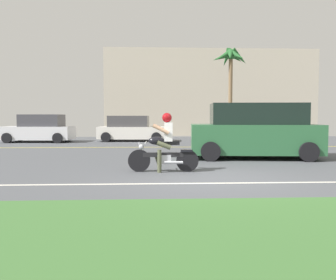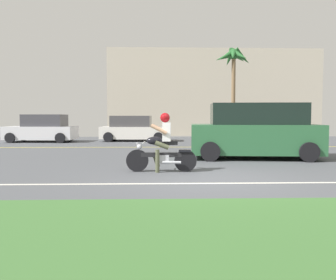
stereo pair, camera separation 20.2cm
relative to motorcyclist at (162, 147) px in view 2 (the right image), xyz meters
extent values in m
cube|color=#4C4F54|center=(1.15, 1.75, -0.67)|extent=(56.00, 30.00, 0.04)
cube|color=#3D6B33|center=(1.15, -5.35, -0.62)|extent=(56.00, 3.80, 0.06)
cube|color=silver|center=(1.15, -1.72, -0.65)|extent=(50.40, 0.12, 0.01)
cube|color=yellow|center=(1.15, 7.73, -0.65)|extent=(50.40, 0.12, 0.01)
cylinder|color=black|center=(-0.65, 0.04, -0.36)|extent=(0.59, 0.12, 0.58)
cylinder|color=black|center=(0.62, -0.03, -0.36)|extent=(0.59, 0.12, 0.58)
cylinder|color=#B7BAC1|center=(-0.55, 0.04, -0.12)|extent=(0.26, 0.06, 0.51)
cube|color=black|center=(-0.02, 0.00, -0.21)|extent=(1.07, 0.16, 0.12)
cube|color=#B7BAC1|center=(0.03, 0.00, -0.32)|extent=(0.32, 0.21, 0.23)
ellipsoid|color=black|center=(-0.19, 0.01, 0.16)|extent=(0.43, 0.23, 0.21)
cube|color=black|center=(0.18, -0.01, 0.11)|extent=(0.48, 0.24, 0.10)
cube|color=black|center=(0.60, -0.03, -0.10)|extent=(0.32, 0.17, 0.06)
cylinder|color=#B7BAC1|center=(-0.47, 0.03, 0.12)|extent=(0.07, 0.60, 0.04)
sphere|color=#B7BAC1|center=(-0.59, 0.04, 0.00)|extent=(0.14, 0.14, 0.14)
cylinder|color=#B7BAC1|center=(0.25, -0.13, -0.39)|extent=(0.49, 0.10, 0.07)
cube|color=white|center=(0.12, 0.00, 0.40)|extent=(0.23, 0.32, 0.49)
sphere|color=maroon|center=(0.08, 0.00, 0.77)|extent=(0.25, 0.25, 0.25)
cylinder|color=#51563D|center=(0.01, 0.10, 0.06)|extent=(0.40, 0.15, 0.25)
cylinder|color=#51563D|center=(0.00, -0.09, 0.06)|extent=(0.40, 0.15, 0.25)
cylinder|color=#51563D|center=(-0.12, -0.13, -0.36)|extent=(0.11, 0.11, 0.59)
cylinder|color=#51563D|center=(-0.15, 0.13, -0.39)|extent=(0.20, 0.12, 0.33)
cylinder|color=tan|center=(-0.06, 0.20, 0.47)|extent=(0.45, 0.11, 0.27)
cylinder|color=tan|center=(-0.09, -0.19, 0.47)|extent=(0.45, 0.11, 0.27)
cube|color=#2D663D|center=(3.26, 3.03, 0.02)|extent=(4.52, 2.42, 1.00)
cube|color=black|center=(3.34, 3.03, 0.88)|extent=(3.28, 2.02, 0.72)
cylinder|color=black|center=(4.91, 3.88, -0.33)|extent=(0.66, 0.28, 0.64)
cylinder|color=black|center=(1.80, 4.19, -0.33)|extent=(0.66, 0.28, 0.64)
cylinder|color=black|center=(4.71, 1.88, -0.33)|extent=(0.66, 0.28, 0.64)
cylinder|color=black|center=(1.60, 2.19, -0.33)|extent=(0.66, 0.28, 0.64)
cylinder|color=black|center=(5.52, 2.81, 0.07)|extent=(0.25, 0.59, 0.58)
cube|color=silver|center=(-6.69, 11.56, -0.13)|extent=(3.98, 2.01, 0.73)
cube|color=#414147|center=(-6.46, 11.54, 0.57)|extent=(2.34, 1.65, 0.68)
cylinder|color=black|center=(-5.24, 12.33, -0.37)|extent=(0.57, 0.22, 0.56)
cylinder|color=black|center=(-8.02, 12.53, -0.37)|extent=(0.57, 0.22, 0.56)
cylinder|color=black|center=(-5.36, 10.59, -0.37)|extent=(0.57, 0.22, 0.56)
cylinder|color=black|center=(-8.14, 10.79, -0.37)|extent=(0.57, 0.22, 0.56)
cube|color=white|center=(-1.36, 12.10, -0.15)|extent=(4.09, 2.00, 0.70)
cube|color=#444346|center=(-1.60, 12.11, 0.52)|extent=(2.40, 1.64, 0.64)
cylinder|color=black|center=(-2.85, 11.34, -0.37)|extent=(0.57, 0.22, 0.56)
cylinder|color=black|center=(0.00, 11.14, -0.37)|extent=(0.57, 0.22, 0.56)
cylinder|color=black|center=(-2.73, 13.06, -0.37)|extent=(0.57, 0.22, 0.56)
cylinder|color=black|center=(0.13, 12.85, -0.37)|extent=(0.57, 0.22, 0.56)
cylinder|color=brown|center=(4.85, 14.04, 2.06)|extent=(0.25, 0.25, 5.42)
sphere|color=#235B28|center=(4.85, 14.04, 4.77)|extent=(0.66, 0.66, 0.66)
cone|color=#235B28|center=(5.41, 14.11, 4.63)|extent=(1.29, 0.61, 1.16)
cone|color=#235B28|center=(5.27, 14.41, 4.63)|extent=(1.29, 1.22, 0.82)
cone|color=#235B28|center=(4.70, 14.58, 4.63)|extent=(0.76, 1.25, 1.23)
cone|color=#235B28|center=(4.31, 14.20, 4.63)|extent=(1.40, 0.82, 0.82)
cone|color=#235B28|center=(4.33, 13.84, 4.63)|extent=(1.39, 0.88, 0.97)
cone|color=#235B28|center=(4.71, 13.49, 4.63)|extent=(0.77, 1.39, 0.94)
cone|color=#235B28|center=(5.13, 13.55, 4.63)|extent=(1.05, 1.37, 0.93)
cube|color=beige|center=(4.33, 19.75, 2.61)|extent=(16.14, 4.00, 6.53)
camera|label=1|loc=(-0.37, -9.57, 0.80)|focal=39.26mm
camera|label=2|loc=(-0.17, -9.57, 0.80)|focal=39.26mm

